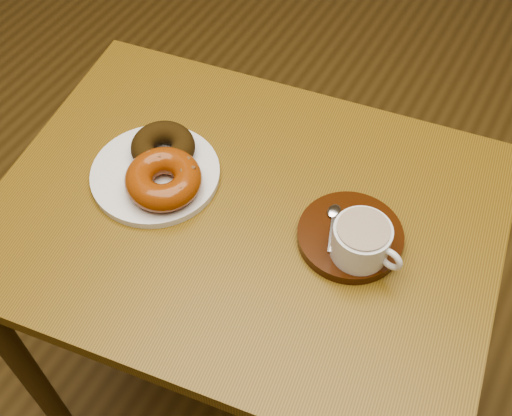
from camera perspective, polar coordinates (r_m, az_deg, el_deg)
The scene contains 7 objects.
cafe_table at distance 1.09m, azimuth -0.92°, elevation -3.89°, with size 0.86×0.69×0.73m.
donut_plate at distance 1.05m, azimuth -8.93°, elevation 3.01°, with size 0.21×0.21×0.01m, color silver.
donut_cinnamon at distance 1.05m, azimuth -8.26°, elevation 5.39°, with size 0.10×0.10×0.04m, color black.
donut_caramel at distance 1.00m, azimuth -8.24°, elevation 2.55°, with size 0.15×0.15×0.04m.
saucer at distance 0.97m, azimuth 8.36°, elevation -2.51°, with size 0.16×0.16×0.02m, color #321606.
coffee_cup at distance 0.92m, azimuth 9.40°, elevation -2.90°, with size 0.11×0.08×0.06m.
teaspoon at distance 0.97m, azimuth 6.90°, elevation -0.65°, with size 0.04×0.09×0.01m.
Camera 1 is at (0.38, -0.37, 1.53)m, focal length 45.00 mm.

